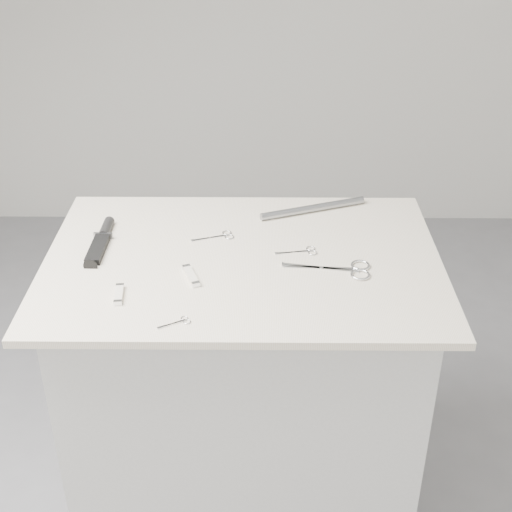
{
  "coord_description": "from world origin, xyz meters",
  "views": [
    {
      "loc": [
        0.05,
        -1.55,
        1.84
      ],
      "look_at": [
        0.03,
        0.01,
        0.92
      ],
      "focal_mm": 50.0,
      "sensor_mm": 36.0,
      "label": 1
    }
  ],
  "objects_px": {
    "embroidery_scissors_b": "(303,251)",
    "sheathed_knife": "(102,239)",
    "pocket_knife_b": "(191,275)",
    "large_shears": "(346,269)",
    "plinth": "(244,399)",
    "metal_rail": "(313,208)",
    "tiny_scissors": "(178,322)",
    "pocket_knife_a": "(119,295)",
    "embroidery_scissors_a": "(220,236)"
  },
  "relations": [
    {
      "from": "tiny_scissors",
      "to": "sheathed_knife",
      "type": "xyz_separation_m",
      "value": [
        -0.24,
        0.36,
        0.01
      ]
    },
    {
      "from": "embroidery_scissors_a",
      "to": "tiny_scissors",
      "type": "relative_size",
      "value": 1.56
    },
    {
      "from": "metal_rail",
      "to": "large_shears",
      "type": "bearing_deg",
      "value": -78.84
    },
    {
      "from": "large_shears",
      "to": "pocket_knife_b",
      "type": "xyz_separation_m",
      "value": [
        -0.38,
        -0.04,
        0.0
      ]
    },
    {
      "from": "plinth",
      "to": "metal_rail",
      "type": "bearing_deg",
      "value": 53.3
    },
    {
      "from": "embroidery_scissors_a",
      "to": "embroidery_scissors_b",
      "type": "xyz_separation_m",
      "value": [
        0.22,
        -0.08,
        -0.0
      ]
    },
    {
      "from": "embroidery_scissors_a",
      "to": "pocket_knife_a",
      "type": "relative_size",
      "value": 1.42
    },
    {
      "from": "metal_rail",
      "to": "pocket_knife_a",
      "type": "bearing_deg",
      "value": -137.39
    },
    {
      "from": "tiny_scissors",
      "to": "pocket_knife_a",
      "type": "height_order",
      "value": "pocket_knife_a"
    },
    {
      "from": "embroidery_scissors_b",
      "to": "sheathed_knife",
      "type": "distance_m",
      "value": 0.53
    },
    {
      "from": "sheathed_knife",
      "to": "tiny_scissors",
      "type": "bearing_deg",
      "value": -145.88
    },
    {
      "from": "embroidery_scissors_b",
      "to": "sheathed_knife",
      "type": "xyz_separation_m",
      "value": [
        -0.53,
        0.05,
        0.01
      ]
    },
    {
      "from": "plinth",
      "to": "pocket_knife_a",
      "type": "xyz_separation_m",
      "value": [
        -0.28,
        -0.18,
        0.47
      ]
    },
    {
      "from": "tiny_scissors",
      "to": "pocket_knife_a",
      "type": "distance_m",
      "value": 0.18
    },
    {
      "from": "embroidery_scissors_a",
      "to": "tiny_scissors",
      "type": "bearing_deg",
      "value": -119.21
    },
    {
      "from": "embroidery_scissors_b",
      "to": "pocket_knife_a",
      "type": "bearing_deg",
      "value": -164.05
    },
    {
      "from": "embroidery_scissors_a",
      "to": "pocket_knife_a",
      "type": "height_order",
      "value": "pocket_knife_a"
    },
    {
      "from": "plinth",
      "to": "metal_rail",
      "type": "xyz_separation_m",
      "value": [
        0.19,
        0.26,
        0.48
      ]
    },
    {
      "from": "pocket_knife_a",
      "to": "pocket_knife_b",
      "type": "bearing_deg",
      "value": -68.02
    },
    {
      "from": "plinth",
      "to": "sheathed_knife",
      "type": "relative_size",
      "value": 4.0
    },
    {
      "from": "embroidery_scissors_a",
      "to": "sheathed_knife",
      "type": "distance_m",
      "value": 0.31
    },
    {
      "from": "sheathed_knife",
      "to": "pocket_knife_a",
      "type": "xyz_separation_m",
      "value": [
        0.09,
        -0.26,
        -0.0
      ]
    },
    {
      "from": "embroidery_scissors_a",
      "to": "tiny_scissors",
      "type": "xyz_separation_m",
      "value": [
        -0.07,
        -0.39,
        -0.0
      ]
    },
    {
      "from": "large_shears",
      "to": "sheathed_knife",
      "type": "bearing_deg",
      "value": 174.67
    },
    {
      "from": "tiny_scissors",
      "to": "embroidery_scissors_a",
      "type": "bearing_deg",
      "value": 51.24
    },
    {
      "from": "large_shears",
      "to": "pocket_knife_b",
      "type": "height_order",
      "value": "pocket_knife_b"
    },
    {
      "from": "plinth",
      "to": "embroidery_scissors_b",
      "type": "distance_m",
      "value": 0.5
    },
    {
      "from": "embroidery_scissors_b",
      "to": "pocket_knife_b",
      "type": "xyz_separation_m",
      "value": [
        -0.28,
        -0.13,
        0.0
      ]
    },
    {
      "from": "embroidery_scissors_b",
      "to": "tiny_scissors",
      "type": "height_order",
      "value": "same"
    },
    {
      "from": "large_shears",
      "to": "tiny_scissors",
      "type": "relative_size",
      "value": 2.97
    },
    {
      "from": "large_shears",
      "to": "sheathed_knife",
      "type": "relative_size",
      "value": 0.96
    },
    {
      "from": "sheathed_knife",
      "to": "metal_rail",
      "type": "distance_m",
      "value": 0.59
    },
    {
      "from": "sheathed_knife",
      "to": "pocket_knife_b",
      "type": "height_order",
      "value": "sheathed_knife"
    },
    {
      "from": "sheathed_knife",
      "to": "metal_rail",
      "type": "xyz_separation_m",
      "value": [
        0.56,
        0.18,
        0.0
      ]
    },
    {
      "from": "tiny_scissors",
      "to": "metal_rail",
      "type": "height_order",
      "value": "metal_rail"
    },
    {
      "from": "pocket_knife_a",
      "to": "sheathed_knife",
      "type": "bearing_deg",
      "value": 13.94
    },
    {
      "from": "pocket_knife_a",
      "to": "embroidery_scissors_a",
      "type": "bearing_deg",
      "value": -42.71
    },
    {
      "from": "large_shears",
      "to": "sheathed_knife",
      "type": "xyz_separation_m",
      "value": [
        -0.63,
        0.14,
        0.01
      ]
    },
    {
      "from": "plinth",
      "to": "embroidery_scissors_b",
      "type": "bearing_deg",
      "value": 11.16
    },
    {
      "from": "pocket_knife_a",
      "to": "large_shears",
      "type": "bearing_deg",
      "value": -82.83
    },
    {
      "from": "plinth",
      "to": "pocket_knife_b",
      "type": "height_order",
      "value": "pocket_knife_b"
    },
    {
      "from": "sheathed_knife",
      "to": "pocket_knife_b",
      "type": "bearing_deg",
      "value": -124.13
    },
    {
      "from": "large_shears",
      "to": "embroidery_scissors_b",
      "type": "distance_m",
      "value": 0.13
    },
    {
      "from": "embroidery_scissors_a",
      "to": "pocket_knife_b",
      "type": "height_order",
      "value": "pocket_knife_b"
    },
    {
      "from": "large_shears",
      "to": "pocket_knife_a",
      "type": "bearing_deg",
      "value": -160.51
    },
    {
      "from": "tiny_scissors",
      "to": "pocket_knife_b",
      "type": "height_order",
      "value": "pocket_knife_b"
    },
    {
      "from": "plinth",
      "to": "large_shears",
      "type": "distance_m",
      "value": 0.54
    },
    {
      "from": "embroidery_scissors_a",
      "to": "tiny_scissors",
      "type": "height_order",
      "value": "same"
    },
    {
      "from": "embroidery_scissors_a",
      "to": "tiny_scissors",
      "type": "distance_m",
      "value": 0.4
    },
    {
      "from": "plinth",
      "to": "pocket_knife_b",
      "type": "distance_m",
      "value": 0.5
    }
  ]
}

